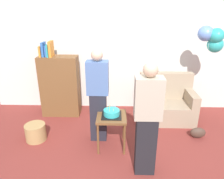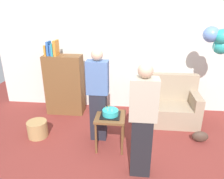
{
  "view_description": "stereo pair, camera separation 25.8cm",
  "coord_description": "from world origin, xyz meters",
  "px_view_note": "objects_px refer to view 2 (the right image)",
  "views": [
    {
      "loc": [
        -0.14,
        -2.63,
        2.25
      ],
      "look_at": [
        -0.23,
        0.68,
        0.95
      ],
      "focal_mm": 34.1,
      "sensor_mm": 36.0,
      "label": 1
    },
    {
      "loc": [
        0.12,
        -2.61,
        2.25
      ],
      "look_at": [
        -0.23,
        0.68,
        0.95
      ],
      "focal_mm": 34.1,
      "sensor_mm": 36.0,
      "label": 2
    }
  ],
  "objects_px": {
    "wicker_basket": "(38,129)",
    "bookshelf": "(64,84)",
    "handbag": "(200,137)",
    "balloon_bunch": "(218,39)",
    "couch": "(170,106)",
    "side_table": "(110,120)",
    "person_holding_cake": "(142,122)",
    "birthday_cake": "(110,113)",
    "person_blowing_candles": "(98,96)"
  },
  "relations": [
    {
      "from": "birthday_cake",
      "to": "side_table",
      "type": "bearing_deg",
      "value": -84.63
    },
    {
      "from": "handbag",
      "to": "balloon_bunch",
      "type": "bearing_deg",
      "value": 69.02
    },
    {
      "from": "couch",
      "to": "handbag",
      "type": "relative_size",
      "value": 3.93
    },
    {
      "from": "wicker_basket",
      "to": "bookshelf",
      "type": "bearing_deg",
      "value": 77.56
    },
    {
      "from": "bookshelf",
      "to": "wicker_basket",
      "type": "xyz_separation_m",
      "value": [
        -0.22,
        -1.01,
        -0.52
      ]
    },
    {
      "from": "wicker_basket",
      "to": "balloon_bunch",
      "type": "height_order",
      "value": "balloon_bunch"
    },
    {
      "from": "bookshelf",
      "to": "wicker_basket",
      "type": "bearing_deg",
      "value": -102.44
    },
    {
      "from": "side_table",
      "to": "birthday_cake",
      "type": "relative_size",
      "value": 1.84
    },
    {
      "from": "handbag",
      "to": "birthday_cake",
      "type": "bearing_deg",
      "value": -169.26
    },
    {
      "from": "birthday_cake",
      "to": "person_blowing_candles",
      "type": "distance_m",
      "value": 0.39
    },
    {
      "from": "couch",
      "to": "side_table",
      "type": "height_order",
      "value": "couch"
    },
    {
      "from": "side_table",
      "to": "balloon_bunch",
      "type": "bearing_deg",
      "value": 26.18
    },
    {
      "from": "bookshelf",
      "to": "person_holding_cake",
      "type": "xyz_separation_m",
      "value": [
        1.63,
        -1.74,
        0.16
      ]
    },
    {
      "from": "birthday_cake",
      "to": "wicker_basket",
      "type": "height_order",
      "value": "birthday_cake"
    },
    {
      "from": "balloon_bunch",
      "to": "bookshelf",
      "type": "bearing_deg",
      "value": 174.35
    },
    {
      "from": "couch",
      "to": "person_blowing_candles",
      "type": "bearing_deg",
      "value": -150.29
    },
    {
      "from": "handbag",
      "to": "person_blowing_candles",
      "type": "bearing_deg",
      "value": -178.01
    },
    {
      "from": "bookshelf",
      "to": "person_blowing_candles",
      "type": "height_order",
      "value": "person_blowing_candles"
    },
    {
      "from": "birthday_cake",
      "to": "person_blowing_candles",
      "type": "xyz_separation_m",
      "value": [
        -0.24,
        0.23,
        0.19
      ]
    },
    {
      "from": "birthday_cake",
      "to": "person_holding_cake",
      "type": "relative_size",
      "value": 0.2
    },
    {
      "from": "couch",
      "to": "wicker_basket",
      "type": "distance_m",
      "value": 2.63
    },
    {
      "from": "person_holding_cake",
      "to": "wicker_basket",
      "type": "bearing_deg",
      "value": -31.34
    },
    {
      "from": "side_table",
      "to": "person_holding_cake",
      "type": "xyz_separation_m",
      "value": [
        0.49,
        -0.57,
        0.33
      ]
    },
    {
      "from": "couch",
      "to": "balloon_bunch",
      "type": "distance_m",
      "value": 1.53
    },
    {
      "from": "couch",
      "to": "bookshelf",
      "type": "bearing_deg",
      "value": 175.9
    },
    {
      "from": "side_table",
      "to": "person_holding_cake",
      "type": "height_order",
      "value": "person_holding_cake"
    },
    {
      "from": "birthday_cake",
      "to": "balloon_bunch",
      "type": "height_order",
      "value": "balloon_bunch"
    },
    {
      "from": "birthday_cake",
      "to": "balloon_bunch",
      "type": "relative_size",
      "value": 0.17
    },
    {
      "from": "balloon_bunch",
      "to": "side_table",
      "type": "bearing_deg",
      "value": -153.82
    },
    {
      "from": "person_blowing_candles",
      "to": "handbag",
      "type": "bearing_deg",
      "value": 23.46
    },
    {
      "from": "bookshelf",
      "to": "person_holding_cake",
      "type": "relative_size",
      "value": 0.99
    },
    {
      "from": "person_holding_cake",
      "to": "balloon_bunch",
      "type": "xyz_separation_m",
      "value": [
        1.3,
        1.45,
        0.88
      ]
    },
    {
      "from": "bookshelf",
      "to": "person_blowing_candles",
      "type": "xyz_separation_m",
      "value": [
        0.91,
        -0.94,
        0.16
      ]
    },
    {
      "from": "wicker_basket",
      "to": "balloon_bunch",
      "type": "bearing_deg",
      "value": 12.87
    },
    {
      "from": "person_blowing_candles",
      "to": "wicker_basket",
      "type": "distance_m",
      "value": 1.32
    },
    {
      "from": "side_table",
      "to": "balloon_bunch",
      "type": "height_order",
      "value": "balloon_bunch"
    },
    {
      "from": "bookshelf",
      "to": "handbag",
      "type": "relative_size",
      "value": 5.75
    },
    {
      "from": "couch",
      "to": "wicker_basket",
      "type": "xyz_separation_m",
      "value": [
        -2.48,
        -0.85,
        -0.19
      ]
    },
    {
      "from": "wicker_basket",
      "to": "handbag",
      "type": "relative_size",
      "value": 1.29
    },
    {
      "from": "wicker_basket",
      "to": "side_table",
      "type": "bearing_deg",
      "value": -6.62
    },
    {
      "from": "handbag",
      "to": "balloon_bunch",
      "type": "xyz_separation_m",
      "value": [
        0.22,
        0.58,
        1.61
      ]
    },
    {
      "from": "couch",
      "to": "birthday_cake",
      "type": "height_order",
      "value": "couch"
    },
    {
      "from": "birthday_cake",
      "to": "person_holding_cake",
      "type": "distance_m",
      "value": 0.78
    },
    {
      "from": "person_holding_cake",
      "to": "couch",
      "type": "bearing_deg",
      "value": -121.61
    },
    {
      "from": "side_table",
      "to": "birthday_cake",
      "type": "bearing_deg",
      "value": 95.37
    },
    {
      "from": "wicker_basket",
      "to": "balloon_bunch",
      "type": "xyz_separation_m",
      "value": [
        3.15,
        0.72,
        1.56
      ]
    },
    {
      "from": "person_holding_cake",
      "to": "handbag",
      "type": "height_order",
      "value": "person_holding_cake"
    },
    {
      "from": "birthday_cake",
      "to": "person_blowing_candles",
      "type": "relative_size",
      "value": 0.2
    },
    {
      "from": "side_table",
      "to": "handbag",
      "type": "height_order",
      "value": "side_table"
    },
    {
      "from": "bookshelf",
      "to": "wicker_basket",
      "type": "distance_m",
      "value": 1.16
    }
  ]
}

